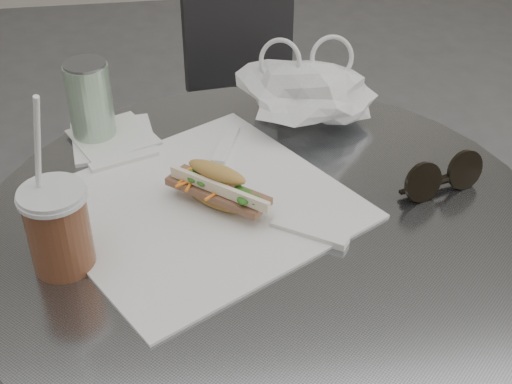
{
  "coord_description": "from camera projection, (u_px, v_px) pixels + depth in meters",
  "views": [
    {
      "loc": [
        -0.12,
        -0.53,
        1.32
      ],
      "look_at": [
        -0.01,
        0.19,
        0.79
      ],
      "focal_mm": 50.0,
      "sensor_mm": 36.0,
      "label": 1
    }
  ],
  "objects": [
    {
      "name": "cafe_table",
      "position": [
        263.0,
        360.0,
        1.1
      ],
      "size": [
        0.76,
        0.76,
        0.74
      ],
      "color": "slate",
      "rests_on": "ground"
    },
    {
      "name": "chair_far",
      "position": [
        261.0,
        149.0,
        1.87
      ],
      "size": [
        0.38,
        0.41,
        0.71
      ],
      "rotation": [
        0.0,
        0.0,
        3.41
      ],
      "color": "#2C2C2E",
      "rests_on": "ground"
    },
    {
      "name": "sandwich_paper",
      "position": [
        200.0,
        206.0,
        0.96
      ],
      "size": [
        0.49,
        0.48,
        0.0
      ],
      "primitive_type": "cube",
      "rotation": [
        0.0,
        0.0,
        0.52
      ],
      "color": "white",
      "rests_on": "cafe_table"
    },
    {
      "name": "banh_mi",
      "position": [
        218.0,
        187.0,
        0.94
      ],
      "size": [
        0.18,
        0.17,
        0.06
      ],
      "rotation": [
        0.0,
        0.0,
        -0.73
      ],
      "color": "#BB8A47",
      "rests_on": "sandwich_paper"
    },
    {
      "name": "iced_coffee",
      "position": [
        58.0,
        227.0,
        0.83
      ],
      "size": [
        0.08,
        0.08,
        0.24
      ],
      "color": "brown",
      "rests_on": "cafe_table"
    },
    {
      "name": "sunglasses",
      "position": [
        442.0,
        178.0,
        0.98
      ],
      "size": [
        0.13,
        0.06,
        0.06
      ],
      "rotation": [
        0.0,
        0.0,
        0.3
      ],
      "color": "black",
      "rests_on": "cafe_table"
    },
    {
      "name": "plastic_bag",
      "position": [
        307.0,
        96.0,
        1.11
      ],
      "size": [
        0.23,
        0.2,
        0.1
      ],
      "primitive_type": null,
      "rotation": [
        0.0,
        0.0,
        -0.27
      ],
      "color": "white",
      "rests_on": "cafe_table"
    },
    {
      "name": "napkin_stack",
      "position": [
        113.0,
        138.0,
        1.09
      ],
      "size": [
        0.15,
        0.15,
        0.01
      ],
      "color": "white",
      "rests_on": "cafe_table"
    },
    {
      "name": "drink_can",
      "position": [
        90.0,
        102.0,
        1.07
      ],
      "size": [
        0.07,
        0.07,
        0.13
      ],
      "color": "#4E8653",
      "rests_on": "cafe_table"
    }
  ]
}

